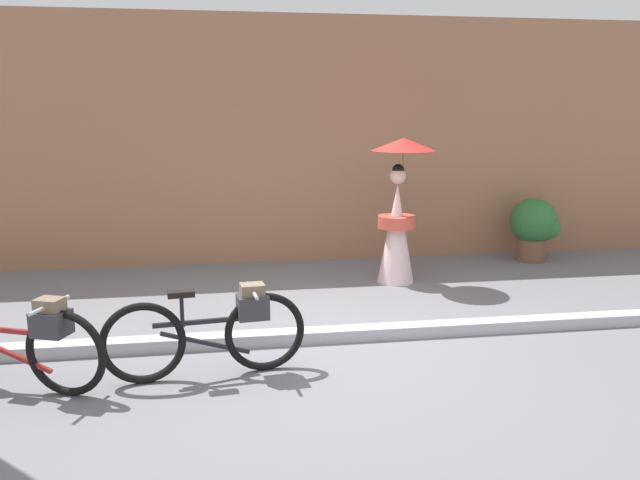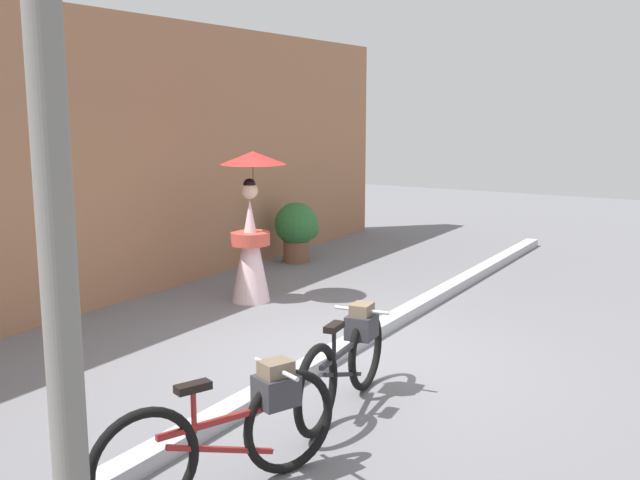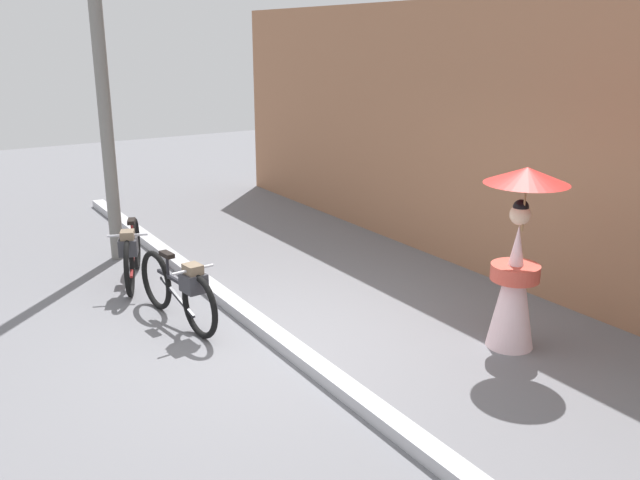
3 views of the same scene
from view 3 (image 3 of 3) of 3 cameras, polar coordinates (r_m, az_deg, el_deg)
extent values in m
plane|color=slate|center=(7.14, -3.58, -8.67)|extent=(30.00, 30.00, 0.00)
cube|color=#9E6B4C|center=(8.80, 17.02, 7.65)|extent=(14.00, 0.40, 3.55)
cube|color=#B2B2B7|center=(7.11, -3.59, -8.24)|extent=(14.00, 0.20, 0.12)
torus|color=black|center=(8.57, -15.81, -2.30)|extent=(0.68, 0.32, 0.71)
torus|color=black|center=(9.54, -15.29, -0.30)|extent=(0.68, 0.32, 0.71)
cube|color=maroon|center=(9.01, -15.61, -0.36)|extent=(0.82, 0.36, 0.04)
cube|color=maroon|center=(9.07, -15.51, -1.53)|extent=(0.71, 0.31, 0.27)
cylinder|color=maroon|center=(9.16, -15.57, 0.66)|extent=(0.03, 0.03, 0.29)
cube|color=black|center=(9.12, -15.64, 1.54)|extent=(0.24, 0.17, 0.05)
cylinder|color=silver|center=(8.55, -15.96, 0.39)|extent=(0.21, 0.46, 0.03)
cube|color=#333338|center=(8.59, -15.88, -0.54)|extent=(0.32, 0.30, 0.20)
cube|color=#72604C|center=(8.56, -15.95, 0.29)|extent=(0.25, 0.22, 0.14)
torus|color=black|center=(7.23, -10.14, -5.53)|extent=(0.70, 0.15, 0.70)
torus|color=black|center=(8.09, -13.66, -3.31)|extent=(0.70, 0.15, 0.70)
cube|color=black|center=(7.60, -12.06, -3.36)|extent=(0.85, 0.13, 0.04)
cube|color=black|center=(7.67, -11.98, -4.70)|extent=(0.74, 0.12, 0.27)
cylinder|color=black|center=(7.72, -12.74, -2.21)|extent=(0.03, 0.03, 0.29)
cube|color=black|center=(7.68, -12.81, -1.20)|extent=(0.23, 0.11, 0.05)
cylinder|color=silver|center=(7.18, -10.69, -2.47)|extent=(0.09, 0.48, 0.03)
cube|color=#333338|center=(7.23, -10.63, -3.54)|extent=(0.28, 0.25, 0.20)
cube|color=#72604C|center=(7.19, -10.68, -2.57)|extent=(0.22, 0.18, 0.14)
cone|color=silver|center=(7.09, 16.05, -3.82)|extent=(0.48, 0.48, 1.30)
cylinder|color=#D14C3D|center=(7.04, 16.15, -2.63)|extent=(0.49, 0.49, 0.16)
sphere|color=beige|center=(6.87, 16.56, 2.07)|extent=(0.21, 0.21, 0.21)
sphere|color=black|center=(6.85, 16.61, 2.66)|extent=(0.16, 0.16, 0.16)
cylinder|color=olive|center=(6.79, 16.88, 2.96)|extent=(0.02, 0.02, 0.55)
cone|color=red|center=(6.73, 17.08, 5.23)|extent=(0.82, 0.82, 0.16)
cylinder|color=slate|center=(9.72, -17.87, 12.11)|extent=(0.18, 0.18, 4.80)
camera|label=1|loc=(7.15, -54.40, 3.13)|focal=35.30mm
camera|label=2|loc=(11.73, -34.77, 10.70)|focal=41.76mm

